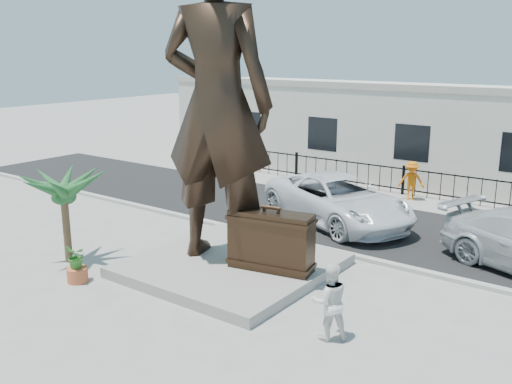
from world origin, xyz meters
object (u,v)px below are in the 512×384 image
statue (217,104)px  tourist (330,301)px  suitcase (271,241)px  car_white (338,200)px

statue → tourist: (4.71, -1.89, -3.84)m
suitcase → car_white: size_ratio=0.37×
statue → car_white: (0.72, 5.83, -3.83)m
car_white → tourist: bearing=-129.1°
statue → tourist: statue is taller
statue → suitcase: (1.78, 0.07, -3.60)m
tourist → car_white: size_ratio=0.28×
car_white → suitcase: bearing=-146.0°
suitcase → car_white: 5.86m
suitcase → statue: bearing=171.3°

